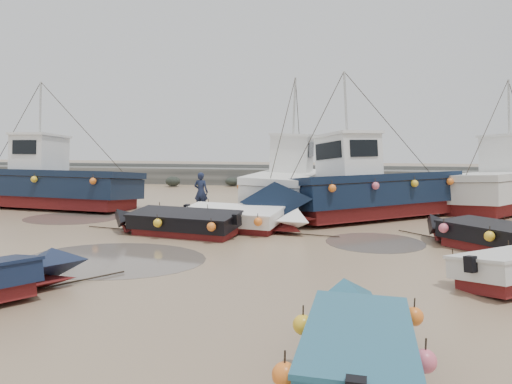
% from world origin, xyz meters
% --- Properties ---
extents(ground, '(120.00, 120.00, 0.00)m').
position_xyz_m(ground, '(0.00, 0.00, 0.00)').
color(ground, tan).
rests_on(ground, ground).
extents(seawall, '(60.00, 4.92, 1.50)m').
position_xyz_m(seawall, '(0.05, 21.99, 0.63)').
color(seawall, slate).
rests_on(seawall, ground).
extents(puddle_a, '(5.25, 5.25, 0.01)m').
position_xyz_m(puddle_a, '(-2.83, -1.76, 0.00)').
color(puddle_a, '#5D5349').
rests_on(puddle_a, ground).
extents(puddle_b, '(3.24, 3.24, 0.01)m').
position_xyz_m(puddle_b, '(4.48, 2.10, 0.00)').
color(puddle_b, '#5D5349').
rests_on(puddle_b, ground).
extents(puddle_c, '(4.10, 4.10, 0.01)m').
position_xyz_m(puddle_c, '(-8.19, 4.70, 0.00)').
color(puddle_c, '#5D5349').
rests_on(puddle_c, ground).
extents(puddle_d, '(6.14, 6.14, 0.01)m').
position_xyz_m(puddle_d, '(3.18, 10.79, 0.00)').
color(puddle_d, '#5D5349').
rests_on(puddle_d, ground).
extents(dinghy_2, '(1.98, 5.37, 1.43)m').
position_xyz_m(dinghy_2, '(3.93, -7.50, 0.56)').
color(dinghy_2, maroon).
rests_on(dinghy_2, ground).
extents(dinghy_4, '(6.22, 2.56, 1.43)m').
position_xyz_m(dinghy_4, '(-2.44, 2.07, 0.54)').
color(dinghy_4, maroon).
rests_on(dinghy_4, ground).
extents(dinghy_5, '(5.95, 2.67, 1.43)m').
position_xyz_m(dinghy_5, '(-0.32, 3.23, 0.55)').
color(dinghy_5, maroon).
rests_on(dinghy_5, ground).
extents(dinghy_6, '(4.93, 5.16, 1.43)m').
position_xyz_m(dinghy_6, '(8.05, 1.44, 0.54)').
color(dinghy_6, maroon).
rests_on(dinghy_6, ground).
extents(cabin_boat_0, '(11.53, 4.10, 6.22)m').
position_xyz_m(cabin_boat_0, '(-11.29, 7.47, 1.30)').
color(cabin_boat_0, maroon).
rests_on(cabin_boat_0, ground).
extents(cabin_boat_1, '(3.27, 10.51, 6.22)m').
position_xyz_m(cabin_boat_1, '(0.71, 8.65, 1.33)').
color(cabin_boat_1, maroon).
rests_on(cabin_boat_1, ground).
extents(cabin_boat_2, '(9.60, 8.34, 6.22)m').
position_xyz_m(cabin_boat_2, '(3.99, 6.83, 1.30)').
color(cabin_boat_2, maroon).
rests_on(cabin_boat_2, ground).
extents(cabin_boat_3, '(7.70, 9.09, 6.22)m').
position_xyz_m(cabin_boat_3, '(10.97, 11.20, 1.33)').
color(cabin_boat_3, maroon).
rests_on(cabin_boat_3, ground).
extents(person, '(0.70, 0.48, 1.86)m').
position_xyz_m(person, '(-3.31, 7.73, 0.00)').
color(person, '#182039').
rests_on(person, ground).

